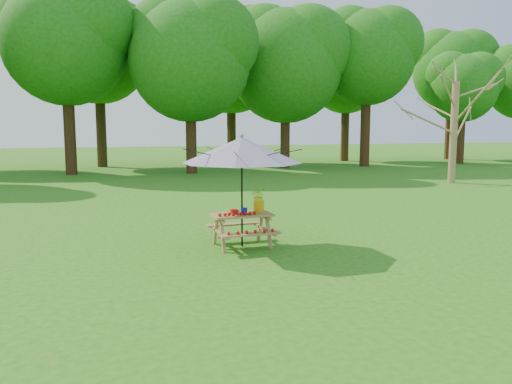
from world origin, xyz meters
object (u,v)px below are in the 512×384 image
object	(u,v)px
bare_tree	(458,38)
picnic_table	(242,231)
patio_umbrella	(242,150)
flower_bucket	(259,199)

from	to	relation	value
bare_tree	picnic_table	bearing A→B (deg)	-146.28
bare_tree	patio_umbrella	distance (m)	15.29
patio_umbrella	flower_bucket	distance (m)	1.11
picnic_table	flower_bucket	world-z (taller)	flower_bucket
picnic_table	flower_bucket	distance (m)	0.75
flower_bucket	picnic_table	bearing A→B (deg)	-160.36
picnic_table	flower_bucket	bearing A→B (deg)	19.64
patio_umbrella	flower_bucket	xyz separation A→B (m)	(0.41, 0.14, -1.01)
bare_tree	flower_bucket	distance (m)	15.20
patio_umbrella	bare_tree	bearing A→B (deg)	33.71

